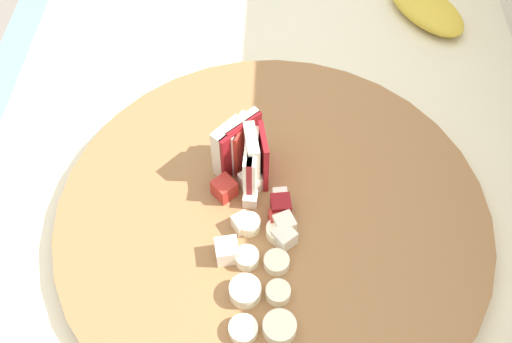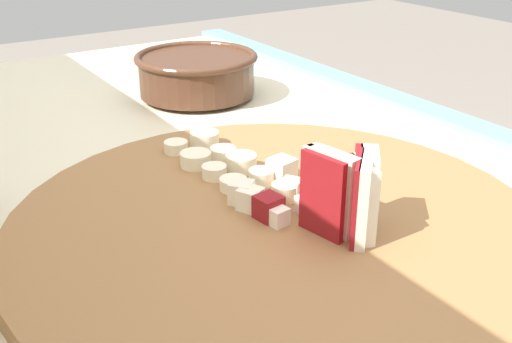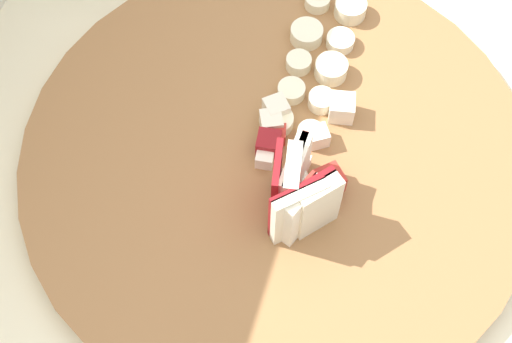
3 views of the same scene
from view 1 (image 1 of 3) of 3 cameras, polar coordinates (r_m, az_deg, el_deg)
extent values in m
cube|color=silver|center=(0.90, 23.38, -13.74)|extent=(2.40, 0.04, 1.26)
cylinder|color=olive|center=(0.60, 1.67, -4.19)|extent=(0.44, 0.44, 0.02)
cube|color=maroon|center=(0.60, -1.16, 2.76)|extent=(0.03, 0.04, 0.07)
cube|color=beige|center=(0.60, -1.49, 3.05)|extent=(0.04, 0.04, 0.07)
cube|color=maroon|center=(0.59, -2.15, 1.93)|extent=(0.03, 0.03, 0.06)
cube|color=beige|center=(0.59, -2.70, 2.34)|extent=(0.04, 0.03, 0.06)
cube|color=#B22D23|center=(0.60, -1.25, 2.56)|extent=(0.04, 0.02, 0.06)
cube|color=white|center=(0.60, -1.72, 2.72)|extent=(0.04, 0.02, 0.06)
cube|color=maroon|center=(0.58, -0.12, 0.65)|extent=(0.05, 0.01, 0.06)
cube|color=white|center=(0.58, -0.85, 0.69)|extent=(0.05, 0.01, 0.06)
cube|color=maroon|center=(0.58, 0.71, 1.44)|extent=(0.04, 0.01, 0.07)
cube|color=beige|center=(0.58, 0.04, 1.36)|extent=(0.04, 0.02, 0.07)
cube|color=white|center=(0.59, -0.68, -2.71)|extent=(0.02, 0.02, 0.01)
cube|color=maroon|center=(0.58, 2.44, -3.69)|extent=(0.02, 0.02, 0.02)
cube|color=#B22D23|center=(0.57, 2.03, -4.59)|extent=(0.02, 0.02, 0.01)
cube|color=#B22D23|center=(0.59, -3.12, -1.67)|extent=(0.03, 0.03, 0.02)
cube|color=white|center=(0.57, -1.39, -5.10)|extent=(0.02, 0.02, 0.02)
cube|color=white|center=(0.59, 2.40, -2.49)|extent=(0.02, 0.02, 0.01)
cube|color=#EFE5CC|center=(0.59, -0.14, -1.01)|extent=(0.03, 0.03, 0.02)
cube|color=#EFE5CC|center=(0.56, 2.79, -6.48)|extent=(0.03, 0.03, 0.02)
cube|color=white|center=(0.55, -2.88, -7.79)|extent=(0.03, 0.03, 0.02)
cube|color=#EFE5CC|center=(0.57, 2.80, -5.22)|extent=(0.02, 0.02, 0.02)
cylinder|color=beige|center=(0.57, -1.18, -5.21)|extent=(0.02, 0.02, 0.01)
cylinder|color=white|center=(0.55, -1.16, -8.48)|extent=(0.02, 0.02, 0.01)
cylinder|color=#F4EAC6|center=(0.54, -1.51, -11.66)|extent=(0.03, 0.03, 0.02)
cylinder|color=white|center=(0.53, -1.43, -15.25)|extent=(0.03, 0.03, 0.01)
cylinder|color=#F4EAC6|center=(0.57, 2.40, -5.86)|extent=(0.03, 0.03, 0.01)
cylinder|color=#F4EAC6|center=(0.55, 2.03, -8.90)|extent=(0.02, 0.02, 0.01)
cylinder|color=#F4EAC6|center=(0.54, 2.19, -11.81)|extent=(0.02, 0.02, 0.01)
cylinder|color=#F4EAC6|center=(0.52, 2.32, -15.06)|extent=(0.03, 0.03, 0.01)
ellipsoid|color=gold|center=(0.85, 16.37, 15.20)|extent=(0.15, 0.13, 0.03)
camera|label=2|loc=(0.76, 25.50, 30.33)|focal=43.06mm
camera|label=3|loc=(0.60, -7.16, 56.26)|focal=49.40mm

